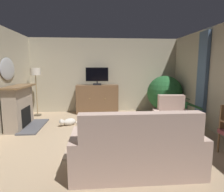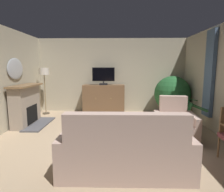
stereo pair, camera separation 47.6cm
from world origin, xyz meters
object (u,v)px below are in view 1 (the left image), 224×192
at_px(tv_cabinet, 97,100).
at_px(tv_remote, 113,123).
at_px(potted_plant_leafy_by_curtain, 186,120).
at_px(potted_plant_tall_palm_by_window, 175,112).
at_px(floor_lamp, 36,76).
at_px(cat, 68,122).
at_px(sofa_floral, 137,153).
at_px(television, 97,76).
at_px(armchair_by_fireplace, 174,124).
at_px(potted_plant_on_hearth_side, 165,93).
at_px(coffee_table, 118,127).
at_px(fireplace, 20,108).
at_px(wall_mirror_oval, 8,69).

height_order(tv_cabinet, tv_remote, tv_cabinet).
bearing_deg(potted_plant_leafy_by_curtain, potted_plant_tall_palm_by_window, 85.63).
height_order(tv_cabinet, floor_lamp, floor_lamp).
distance_m(potted_plant_leafy_by_curtain, cat, 3.38).
relative_size(sofa_floral, potted_plant_leafy_by_curtain, 2.29).
xyz_separation_m(television, armchair_by_fireplace, (1.84, -2.60, -1.07)).
distance_m(tv_remote, potted_plant_on_hearth_side, 3.31).
bearing_deg(potted_plant_tall_palm_by_window, potted_plant_on_hearth_side, 97.18).
relative_size(coffee_table, sofa_floral, 0.44).
height_order(fireplace, coffee_table, fireplace).
bearing_deg(tv_remote, potted_plant_tall_palm_by_window, -31.55).
bearing_deg(potted_plant_leafy_by_curtain, television, 142.54).
relative_size(tv_cabinet, television, 1.88).
bearing_deg(potted_plant_leafy_by_curtain, wall_mirror_oval, 175.44).
bearing_deg(sofa_floral, fireplace, 136.81).
relative_size(fireplace, wall_mirror_oval, 1.64).
bearing_deg(wall_mirror_oval, coffee_table, -24.50).
xyz_separation_m(coffee_table, floor_lamp, (-2.57, 2.66, 1.05)).
height_order(coffee_table, cat, coffee_table).
bearing_deg(floor_lamp, potted_plant_on_hearth_side, -0.61).
bearing_deg(tv_remote, tv_cabinet, 26.71).
bearing_deg(tv_cabinet, potted_plant_tall_palm_by_window, -21.70).
bearing_deg(television, wall_mirror_oval, -148.11).
bearing_deg(potted_plant_leafy_by_curtain, tv_remote, -158.58).
bearing_deg(cat, potted_plant_tall_palm_by_window, 7.89).
height_order(television, sofa_floral, television).
xyz_separation_m(tv_remote, cat, (-1.21, 1.30, -0.31)).
bearing_deg(floor_lamp, potted_plant_leafy_by_curtain, -20.70).
xyz_separation_m(potted_plant_leafy_by_curtain, potted_plant_on_hearth_side, (-0.02, 1.69, 0.53)).
distance_m(wall_mirror_oval, coffee_table, 3.42).
bearing_deg(fireplace, floor_lamp, 87.33).
relative_size(wall_mirror_oval, armchair_by_fireplace, 0.86).
relative_size(armchair_by_fireplace, potted_plant_on_hearth_side, 0.72).
relative_size(television, armchair_by_fireplace, 0.81).
height_order(potted_plant_tall_palm_by_window, floor_lamp, floor_lamp).
distance_m(coffee_table, potted_plant_tall_palm_by_window, 2.80).
xyz_separation_m(wall_mirror_oval, armchair_by_fireplace, (4.27, -1.09, -1.33)).
bearing_deg(wall_mirror_oval, potted_plant_on_hearth_side, 14.86).
bearing_deg(potted_plant_tall_palm_by_window, tv_remote, -141.17).
xyz_separation_m(coffee_table, tv_remote, (-0.11, 0.09, 0.06)).
xyz_separation_m(wall_mirror_oval, potted_plant_leafy_by_curtain, (4.91, -0.39, -1.42)).
height_order(television, potted_plant_leafy_by_curtain, television).
height_order(potted_plant_leafy_by_curtain, floor_lamp, floor_lamp).
bearing_deg(potted_plant_on_hearth_side, cat, -159.79).
relative_size(tv_remote, floor_lamp, 0.10).
bearing_deg(television, tv_cabinet, 90.00).
bearing_deg(armchair_by_fireplace, cat, 156.74).
distance_m(wall_mirror_oval, floor_lamp, 1.40).
relative_size(tv_cabinet, armchair_by_fireplace, 1.53).
height_order(wall_mirror_oval, armchair_by_fireplace, wall_mirror_oval).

